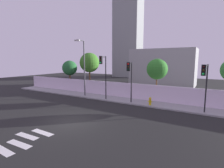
{
  "coord_description": "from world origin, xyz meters",
  "views": [
    {
      "loc": [
        9.21,
        -9.23,
        4.74
      ],
      "look_at": [
        -0.13,
        6.5,
        2.17
      ],
      "focal_mm": 27.29,
      "sensor_mm": 36.0,
      "label": 1
    }
  ],
  "objects": [
    {
      "name": "traffic_light_center",
      "position": [
        -1.59,
        7.01,
        3.81
      ],
      "size": [
        0.34,
        1.28,
        5.05
      ],
      "color": "black",
      "rests_on": "sidewalk"
    },
    {
      "name": "ground_plane",
      "position": [
        0.0,
        0.0,
        0.0
      ],
      "size": [
        80.0,
        80.0,
        0.0
      ],
      "primitive_type": "plane",
      "color": "black"
    },
    {
      "name": "roadside_tree_midright",
      "position": [
        3.51,
        10.81,
        3.67
      ],
      "size": [
        2.45,
        2.45,
        4.91
      ],
      "color": "brown",
      "rests_on": "ground"
    },
    {
      "name": "sidewalk",
      "position": [
        0.0,
        8.2,
        0.07
      ],
      "size": [
        36.0,
        2.4,
        0.15
      ],
      "primitive_type": "cube",
      "color": "#949494",
      "rests_on": "ground"
    },
    {
      "name": "street_lamp_curbside",
      "position": [
        -4.93,
        7.5,
        4.28
      ],
      "size": [
        0.84,
        1.97,
        7.0
      ],
      "color": "#4C4C51",
      "rests_on": "sidewalk"
    },
    {
      "name": "crosswalk_marking",
      "position": [
        -0.35,
        -4.1,
        0.0
      ],
      "size": [
        2.74,
        3.88,
        0.01
      ],
      "color": "silver",
      "rests_on": "ground"
    },
    {
      "name": "traffic_light_right",
      "position": [
        8.67,
        6.8,
        3.27
      ],
      "size": [
        0.47,
        1.58,
        4.24
      ],
      "color": "black",
      "rests_on": "sidewalk"
    },
    {
      "name": "roadside_tree_leftmost",
      "position": [
        -10.59,
        10.81,
        3.47
      ],
      "size": [
        2.36,
        2.36,
        4.68
      ],
      "color": "brown",
      "rests_on": "ground"
    },
    {
      "name": "perimeter_wall",
      "position": [
        0.0,
        9.49,
        1.05
      ],
      "size": [
        36.0,
        0.18,
        1.8
      ],
      "primitive_type": "cube",
      "color": "silver",
      "rests_on": "sidewalk"
    },
    {
      "name": "traffic_light_left",
      "position": [
        1.75,
        6.97,
        3.35
      ],
      "size": [
        0.36,
        1.3,
        4.38
      ],
      "color": "black",
      "rests_on": "sidewalk"
    },
    {
      "name": "tower_on_skyline",
      "position": [
        -12.15,
        35.49,
        15.76
      ],
      "size": [
        7.38,
        5.0,
        31.51
      ],
      "primitive_type": "cube",
      "color": "gray",
      "rests_on": "ground"
    },
    {
      "name": "low_building_distant",
      "position": [
        1.01,
        23.49,
        3.38
      ],
      "size": [
        11.4,
        6.0,
        6.77
      ],
      "primitive_type": "cube",
      "color": "#999999",
      "rests_on": "ground"
    },
    {
      "name": "fire_hydrant",
      "position": [
        3.86,
        7.45,
        0.59
      ],
      "size": [
        0.44,
        0.26,
        0.82
      ],
      "color": "gold",
      "rests_on": "sidewalk"
    },
    {
      "name": "roadside_tree_midleft",
      "position": [
        -6.56,
        10.81,
        4.36
      ],
      "size": [
        2.87,
        2.87,
        5.82
      ],
      "color": "brown",
      "rests_on": "ground"
    }
  ]
}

